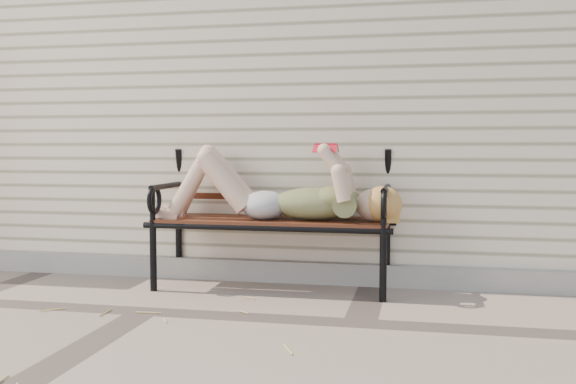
# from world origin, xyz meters

# --- Properties ---
(ground) EXTENTS (80.00, 80.00, 0.00)m
(ground) POSITION_xyz_m (0.00, 0.00, 0.00)
(ground) COLOR gray
(ground) RESTS_ON ground
(house_wall) EXTENTS (8.00, 4.00, 3.00)m
(house_wall) POSITION_xyz_m (0.00, 3.00, 1.50)
(house_wall) COLOR beige
(house_wall) RESTS_ON ground
(foundation_strip) EXTENTS (8.00, 0.10, 0.15)m
(foundation_strip) POSITION_xyz_m (0.00, 0.97, 0.07)
(foundation_strip) COLOR #A9A598
(foundation_strip) RESTS_ON ground
(garden_bench) EXTENTS (1.72, 0.68, 1.11)m
(garden_bench) POSITION_xyz_m (0.59, 0.85, 0.62)
(garden_bench) COLOR black
(garden_bench) RESTS_ON ground
(reading_woman) EXTENTS (1.62, 0.37, 0.51)m
(reading_woman) POSITION_xyz_m (0.60, 0.72, 0.66)
(reading_woman) COLOR #0A384A
(reading_woman) RESTS_ON ground
(straw_scatter) EXTENTS (2.90, 1.71, 0.01)m
(straw_scatter) POSITION_xyz_m (-0.34, -0.43, 0.01)
(straw_scatter) COLOR tan
(straw_scatter) RESTS_ON ground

